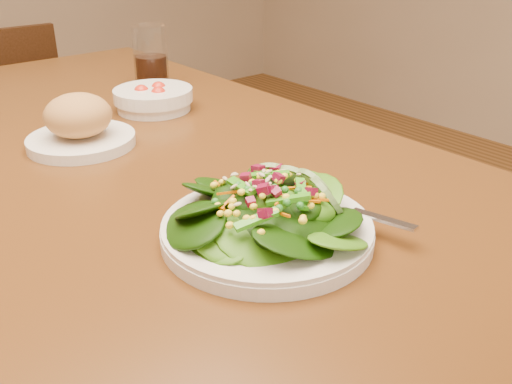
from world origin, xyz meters
TOP-DOWN VIEW (x-y plane):
  - dining_table at (0.00, 0.00)m, footprint 0.90×1.40m
  - chair_far at (0.14, 1.01)m, footprint 0.38×0.38m
  - salad_plate at (0.06, -0.38)m, footprint 0.25×0.25m
  - bread_plate at (0.01, 0.04)m, footprint 0.17×0.17m
  - tomato_bowl at (0.20, 0.14)m, footprint 0.15×0.15m
  - drinking_glass at (0.29, 0.29)m, footprint 0.07×0.07m

SIDE VIEW (x-z plane):
  - chair_far at x=0.14m, z-range 0.02..0.83m
  - dining_table at x=0.00m, z-range 0.27..1.02m
  - tomato_bowl at x=0.20m, z-range 0.75..0.80m
  - salad_plate at x=0.06m, z-range 0.74..0.81m
  - bread_plate at x=0.01m, z-range 0.74..0.83m
  - drinking_glass at x=0.29m, z-range 0.74..0.87m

